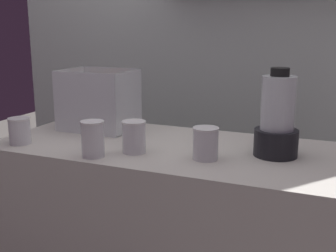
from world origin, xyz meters
The scene contains 8 objects.
counter centered at (0.00, 0.00, 0.45)m, with size 1.40×0.64×0.90m, color beige.
back_wall_unit centered at (0.00, 0.77, 1.26)m, with size 2.60×0.24×2.50m.
carrot_display_bin centered at (-0.40, 0.14, 0.99)m, with size 0.32×0.25×0.27m.
blender_pitcher centered at (0.42, 0.03, 1.03)m, with size 0.16×0.16×0.33m.
juice_cup_orange_far_left centered at (-0.57, -0.21, 0.95)m, with size 0.09×0.09×0.11m.
juice_cup_beet_left centered at (-0.20, -0.25, 0.96)m, with size 0.09×0.09×0.13m.
juice_cup_beet_middle centered at (-0.08, -0.14, 0.96)m, with size 0.09×0.09×0.12m.
juice_cup_beet_right centered at (0.20, -0.12, 0.95)m, with size 0.09×0.09×0.12m.
Camera 1 is at (0.65, -1.54, 1.38)m, focal length 45.92 mm.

